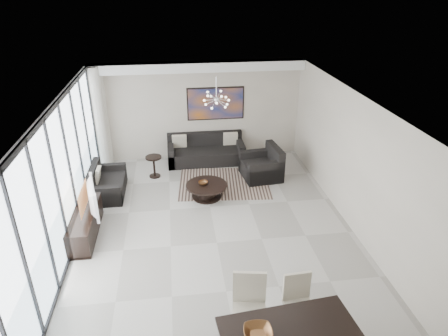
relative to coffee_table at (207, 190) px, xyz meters
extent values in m
cube|color=#A8A39B|center=(0.03, -1.92, -0.19)|extent=(6.00, 9.00, 0.02)
cube|color=white|center=(0.03, -1.92, 2.69)|extent=(6.00, 9.00, 0.02)
cube|color=beige|center=(0.03, 2.57, 1.25)|extent=(6.00, 0.02, 2.90)
cube|color=beige|center=(3.02, -1.92, 1.25)|extent=(0.02, 9.00, 2.90)
cube|color=white|center=(-2.95, -1.92, 1.25)|extent=(0.01, 8.95, 2.85)
cube|color=black|center=(-2.91, -1.92, 2.65)|extent=(0.04, 8.95, 0.10)
cube|color=black|center=(-2.91, -1.92, -0.17)|extent=(0.04, 8.95, 0.06)
cube|color=black|center=(-2.91, -3.92, 1.25)|extent=(0.04, 0.05, 2.88)
cube|color=black|center=(-2.91, -2.92, 1.25)|extent=(0.04, 0.05, 2.88)
cube|color=black|center=(-2.91, -1.92, 1.25)|extent=(0.04, 0.05, 2.88)
cube|color=black|center=(-2.91, -0.92, 1.25)|extent=(0.04, 0.05, 2.88)
cube|color=black|center=(-2.91, 0.08, 1.25)|extent=(0.04, 0.05, 2.88)
cube|color=black|center=(-2.91, 1.08, 1.25)|extent=(0.04, 0.05, 2.88)
cube|color=black|center=(-2.91, 2.08, 1.25)|extent=(0.04, 0.05, 2.88)
cylinder|color=silver|center=(-2.77, 2.23, 1.25)|extent=(0.36, 0.36, 2.85)
cube|color=white|center=(0.03, 2.38, 2.57)|extent=(5.98, 0.40, 0.26)
cube|color=#AC5717|center=(0.53, 2.55, 1.45)|extent=(1.68, 0.04, 0.98)
cylinder|color=silver|center=(0.33, 0.58, 2.42)|extent=(0.02, 0.02, 0.55)
sphere|color=silver|center=(0.33, 0.58, 2.15)|extent=(0.12, 0.12, 0.12)
cube|color=black|center=(0.53, 0.68, -0.20)|extent=(2.54, 2.04, 0.01)
cylinder|color=black|center=(0.00, 0.00, 0.14)|extent=(1.03, 1.03, 0.04)
cylinder|color=black|center=(0.00, 0.00, -0.04)|extent=(0.45, 0.45, 0.32)
cylinder|color=black|center=(0.00, 0.00, -0.19)|extent=(0.72, 0.72, 0.03)
imported|color=brown|center=(-0.08, 0.02, 0.19)|extent=(0.26, 0.26, 0.07)
cube|color=black|center=(0.18, 2.10, 0.00)|extent=(2.24, 0.92, 0.41)
cube|color=black|center=(0.18, 2.47, 0.41)|extent=(2.24, 0.18, 0.41)
cube|color=black|center=(-0.85, 2.10, 0.09)|extent=(0.18, 0.92, 0.59)
cube|color=black|center=(1.21, 2.10, 0.09)|extent=(0.18, 0.92, 0.59)
cube|color=black|center=(-2.47, 0.53, -0.02)|extent=(0.82, 1.45, 0.36)
cube|color=black|center=(-2.79, 0.53, 0.34)|extent=(0.16, 1.45, 0.36)
cube|color=black|center=(-2.47, -0.12, 0.06)|extent=(0.82, 0.16, 0.53)
cube|color=black|center=(-2.47, 1.17, 0.06)|extent=(0.82, 0.16, 0.53)
cube|color=black|center=(1.58, 0.92, 0.01)|extent=(1.10, 1.14, 0.44)
cube|color=black|center=(1.97, 0.96, 0.45)|extent=(0.32, 1.05, 0.44)
cube|color=black|center=(1.53, 1.33, 0.11)|extent=(1.00, 0.31, 0.63)
cube|color=black|center=(1.63, 0.50, 0.11)|extent=(1.00, 0.31, 0.63)
cylinder|color=black|center=(-1.32, 1.34, 0.38)|extent=(0.44, 0.44, 0.04)
cylinder|color=black|center=(-1.32, 1.34, 0.08)|extent=(0.06, 0.06, 0.55)
cylinder|color=black|center=(-1.32, 1.34, -0.19)|extent=(0.31, 0.31, 0.03)
cube|color=black|center=(-2.73, -1.26, 0.07)|extent=(0.49, 1.75, 0.55)
imported|color=gray|center=(-2.57, -1.20, 0.66)|extent=(0.40, 1.12, 0.64)
cube|color=black|center=(0.66, -5.02, 0.55)|extent=(1.94, 1.11, 0.04)
cube|color=black|center=(1.45, -4.58, 0.16)|extent=(0.07, 0.07, 0.73)
cube|color=#BAAC9A|center=(0.23, -4.39, 0.30)|extent=(0.58, 0.58, 0.07)
cube|color=#BAAC9A|center=(0.27, -4.17, 0.58)|extent=(0.50, 0.14, 0.61)
cylinder|color=black|center=(0.07, -4.16, 0.03)|extent=(0.04, 0.04, 0.47)
cube|color=#BAAC9A|center=(1.04, -4.33, 0.24)|extent=(0.47, 0.47, 0.06)
cube|color=#BAAC9A|center=(1.03, -4.14, 0.49)|extent=(0.44, 0.08, 0.54)
cylinder|color=black|center=(1.22, -4.49, 0.00)|extent=(0.04, 0.04, 0.41)
cylinder|color=black|center=(0.86, -4.17, 0.00)|extent=(0.04, 0.04, 0.41)
imported|color=brown|center=(0.22, -5.04, 0.62)|extent=(0.40, 0.40, 0.09)
camera|label=1|loc=(-0.72, -8.70, 4.85)|focal=32.00mm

